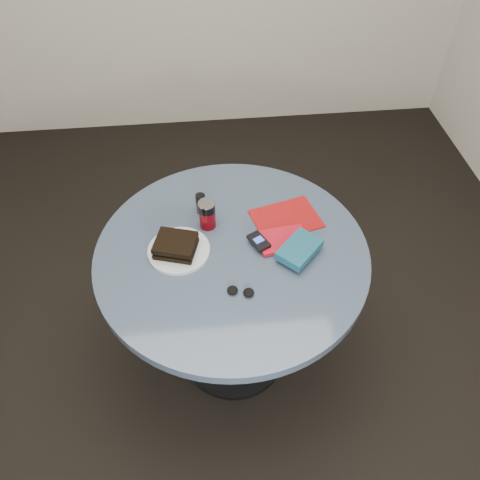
{
  "coord_description": "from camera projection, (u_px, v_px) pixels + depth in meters",
  "views": [
    {
      "loc": [
        -0.09,
        -1.12,
        2.03
      ],
      "look_at": [
        0.03,
        0.0,
        0.8
      ],
      "focal_mm": 35.0,
      "sensor_mm": 36.0,
      "label": 1
    }
  ],
  "objects": [
    {
      "name": "headphones",
      "position": [
        241.0,
        291.0,
        1.56
      ],
      "size": [
        0.1,
        0.06,
        0.02
      ],
      "color": "black",
      "rests_on": "table"
    },
    {
      "name": "red_book",
      "position": [
        283.0,
        240.0,
        1.72
      ],
      "size": [
        0.19,
        0.14,
        0.01
      ],
      "primitive_type": "cube",
      "rotation": [
        0.0,
        0.0,
        0.12
      ],
      "color": "#AE0D20",
      "rests_on": "magazine"
    },
    {
      "name": "table",
      "position": [
        232.0,
        278.0,
        1.82
      ],
      "size": [
        1.0,
        1.0,
        0.75
      ],
      "color": "black",
      "rests_on": "ground"
    },
    {
      "name": "pepper_grinder",
      "position": [
        201.0,
        203.0,
        1.8
      ],
      "size": [
        0.05,
        0.05,
        0.09
      ],
      "color": "#3D2A1A",
      "rests_on": "table"
    },
    {
      "name": "novel",
      "position": [
        299.0,
        249.0,
        1.66
      ],
      "size": [
        0.19,
        0.19,
        0.03
      ],
      "primitive_type": "cube",
      "rotation": [
        0.0,
        0.0,
        0.81
      ],
      "color": "navy",
      "rests_on": "red_book"
    },
    {
      "name": "magazine",
      "position": [
        286.0,
        219.0,
        1.81
      ],
      "size": [
        0.29,
        0.24,
        0.0
      ],
      "primitive_type": "cube",
      "rotation": [
        0.0,
        0.0,
        0.26
      ],
      "color": "maroon",
      "rests_on": "table"
    },
    {
      "name": "mp3_player",
      "position": [
        259.0,
        241.0,
        1.69
      ],
      "size": [
        0.08,
        0.1,
        0.02
      ],
      "color": "black",
      "rests_on": "red_book"
    },
    {
      "name": "sandwich",
      "position": [
        176.0,
        245.0,
        1.66
      ],
      "size": [
        0.17,
        0.15,
        0.05
      ],
      "color": "black",
      "rests_on": "plate"
    },
    {
      "name": "plate",
      "position": [
        179.0,
        250.0,
        1.69
      ],
      "size": [
        0.29,
        0.29,
        0.01
      ],
      "primitive_type": "cylinder",
      "rotation": [
        0.0,
        0.0,
        -0.38
      ],
      "color": "silver",
      "rests_on": "table"
    },
    {
      "name": "ground",
      "position": [
        234.0,
        352.0,
        2.25
      ],
      "size": [
        4.0,
        4.0,
        0.0
      ],
      "primitive_type": "plane",
      "color": "black",
      "rests_on": "ground"
    },
    {
      "name": "soda_can",
      "position": [
        207.0,
        214.0,
        1.74
      ],
      "size": [
        0.08,
        0.08,
        0.12
      ],
      "color": "#64050C",
      "rests_on": "table"
    }
  ]
}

